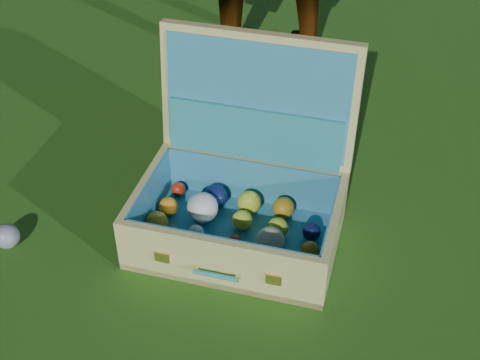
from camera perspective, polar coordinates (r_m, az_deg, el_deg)
ground at (r=2.05m, az=-4.34°, el=-3.09°), size 60.00×60.00×0.00m
stray_ball at (r=2.03m, az=-19.28°, el=-4.55°), size 0.07×0.07×0.07m
suitcase at (r=1.91m, az=0.21°, el=-0.44°), size 0.64×0.54×0.55m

